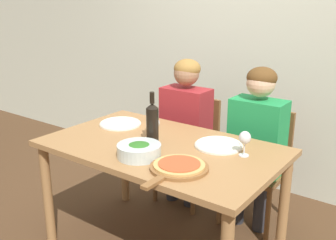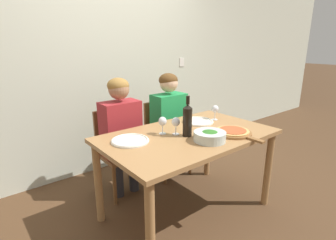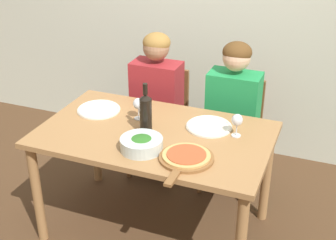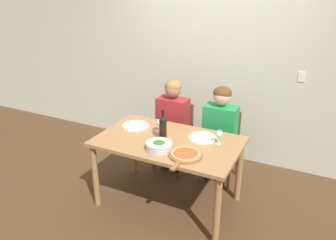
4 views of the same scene
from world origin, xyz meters
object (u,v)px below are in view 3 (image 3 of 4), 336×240
Objects in this scene: person_woman at (156,94)px; person_man at (233,106)px; wine_bottle at (146,113)px; dinner_plate_left at (99,109)px; chair_left at (161,117)px; pizza_on_board at (186,157)px; broccoli_bowl at (142,144)px; wine_glass_centre at (144,112)px; dinner_plate_right at (209,126)px; chair_right at (234,130)px; wine_glass_right at (237,121)px; wine_glass_left at (138,105)px.

person_woman is 0.62m from person_man.
dinner_plate_left is at bearing 157.67° from wine_bottle.
wine_bottle is (0.23, -0.81, 0.45)m from chair_left.
person_man reaches higher than pizza_on_board.
broccoli_bowl is at bearing -74.08° from chair_left.
wine_bottle is at bearing -71.92° from person_woman.
wine_glass_centre is (-0.05, 0.09, -0.04)m from wine_bottle.
dinner_plate_right is (-0.04, -0.49, 0.06)m from person_man.
wine_glass_centre is (-0.39, 0.30, 0.09)m from pizza_on_board.
chair_right is 5.66× the size of wine_glass_right.
person_woman reaches higher than dinner_plate_left.
chair_right is at bearing 103.61° from wine_glass_right.
broccoli_bowl is 0.61m from wine_glass_right.
wine_bottle is 0.22m from wine_glass_left.
wine_glass_left is (-0.52, -0.54, 0.16)m from person_man.
dinner_plate_left and dinner_plate_right have the same top height.
pizza_on_board is at bearing -38.70° from wine_glass_left.
person_man is at bearing 61.29° from wine_bottle.
person_man reaches higher than dinner_plate_left.
wine_bottle is 0.50m from dinner_plate_left.
wine_bottle is at bearing -147.77° from dinner_plate_right.
dinner_plate_left is (-0.83, -0.52, 0.06)m from person_man.
person_woman is at bearing 140.02° from dinner_plate_right.
wine_bottle is 0.57m from wine_glass_right.
dinner_plate_right is (0.58, -0.59, 0.32)m from chair_left.
broccoli_bowl is 0.28m from pizza_on_board.
wine_glass_left is at bearing 127.70° from wine_bottle.
person_woman is (-0.62, -0.11, 0.26)m from chair_right.
dinner_plate_right is 0.65× the size of pizza_on_board.
chair_left is 1.11m from broccoli_bowl.
wine_bottle reaches higher than chair_right.
wine_glass_left is 1.00× the size of wine_glass_right.
pizza_on_board reaches higher than dinner_plate_right.
wine_bottle is at bearing -58.44° from wine_glass_centre.
wine_glass_left is at bearing -179.46° from wine_glass_right.
dinner_plate_left is 1.99× the size of wine_glass_left.
wine_glass_left is (-0.13, 0.17, -0.04)m from wine_bottle.
person_woman is at bearing 67.90° from dinner_plate_left.
wine_glass_right is at bearing -73.77° from person_man.
wine_glass_left is 0.67m from wine_glass_right.
person_woman is 4.00× the size of dinner_plate_right.
wine_glass_centre is (-0.11, 0.28, 0.06)m from broccoli_bowl.
broccoli_bowl reaches higher than dinner_plate_right.
wine_glass_centre is at bearing -121.07° from chair_right.
wine_glass_left reaches higher than chair_right.
dinner_plate_right is at bearing 32.23° from wine_bottle.
person_man is 0.98m from dinner_plate_left.
person_woman is 2.61× the size of pizza_on_board.
person_man is 0.92m from pizza_on_board.
wine_glass_right is (0.77, -0.53, 0.16)m from person_woman.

